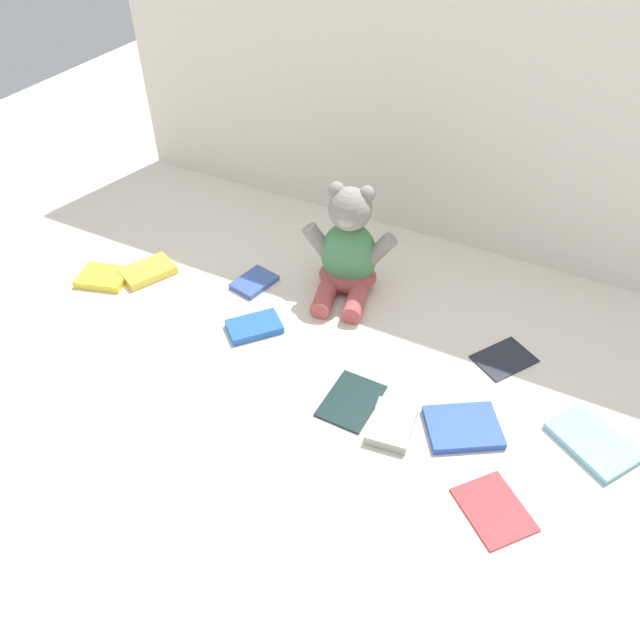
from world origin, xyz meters
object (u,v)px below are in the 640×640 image
object	(u,v)px
book_case_2	(103,277)
book_case_5	(593,442)
teddy_bear	(348,253)
book_case_1	(254,327)
book_case_6	(463,427)
book_case_3	(351,400)
book_case_7	(494,509)
book_case_4	(392,425)
book_case_9	(504,358)
book_case_8	(148,271)
book_case_0	(254,282)

from	to	relation	value
book_case_2	book_case_5	size ratio (longest dim) A/B	0.78
teddy_bear	book_case_2	bearing A→B (deg)	-168.42
book_case_5	book_case_2	bearing A→B (deg)	-55.54
book_case_1	book_case_6	world-z (taller)	book_case_1
book_case_3	teddy_bear	bearing A→B (deg)	117.67
book_case_7	book_case_4	bearing A→B (deg)	-70.10
book_case_2	book_case_9	xyz separation A→B (m)	(0.87, 0.17, -0.00)
book_case_9	book_case_1	bearing A→B (deg)	-129.98
book_case_4	book_case_9	world-z (taller)	book_case_4
teddy_bear	book_case_3	size ratio (longest dim) A/B	1.99
book_case_1	book_case_2	distance (m)	0.39
book_case_1	teddy_bear	bearing A→B (deg)	-75.78
book_case_2	book_case_8	size ratio (longest dim) A/B	0.94
book_case_5	book_case_9	xyz separation A→B (m)	(-0.19, 0.13, -0.00)
book_case_4	book_case_8	distance (m)	0.68
book_case_5	book_case_9	distance (m)	0.23
book_case_7	book_case_8	distance (m)	0.89
book_case_3	book_case_2	bearing A→B (deg)	174.74
book_case_6	book_case_9	xyz separation A→B (m)	(0.02, 0.20, -0.00)
book_case_4	book_case_3	bearing A→B (deg)	157.34
teddy_bear	book_case_8	bearing A→B (deg)	-171.46
book_case_2	book_case_6	xyz separation A→B (m)	(0.85, -0.04, -0.00)
book_case_3	book_case_7	distance (m)	0.31
book_case_6	book_case_1	bearing A→B (deg)	51.17
book_case_1	book_case_3	size ratio (longest dim) A/B	0.86
book_case_7	book_case_0	bearing A→B (deg)	-75.93
book_case_5	book_case_7	xyz separation A→B (m)	(-0.11, -0.20, -0.00)
book_case_5	book_case_9	world-z (taller)	book_case_5
book_case_3	book_case_4	distance (m)	0.09
book_case_4	book_case_7	size ratio (longest dim) A/B	0.86
book_case_3	book_case_7	world-z (taller)	book_case_3
book_case_9	teddy_bear	bearing A→B (deg)	-157.41
teddy_bear	book_case_7	bearing A→B (deg)	-55.33
book_case_8	book_case_9	bearing A→B (deg)	-147.75
book_case_5	book_case_6	bearing A→B (deg)	-38.16
book_case_2	book_case_6	world-z (taller)	book_case_2
book_case_9	book_case_4	bearing A→B (deg)	-84.24
book_case_4	book_case_7	xyz separation A→B (m)	(0.20, -0.07, -0.01)
book_case_0	book_case_1	world-z (taller)	book_case_1
book_case_0	book_case_4	xyz separation A→B (m)	(0.43, -0.23, 0.00)
teddy_bear	book_case_6	size ratio (longest dim) A/B	1.98
book_case_7	book_case_8	size ratio (longest dim) A/B	1.01
teddy_bear	book_case_9	distance (m)	0.39
book_case_6	book_case_7	bearing A→B (deg)	-177.00
book_case_8	book_case_5	bearing A→B (deg)	-156.87
book_case_3	book_case_8	size ratio (longest dim) A/B	1.10
book_case_0	book_case_7	distance (m)	0.70
book_case_2	book_case_7	bearing A→B (deg)	-117.44
book_case_2	book_case_9	bearing A→B (deg)	-96.55
book_case_5	book_case_8	bearing A→B (deg)	-59.04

